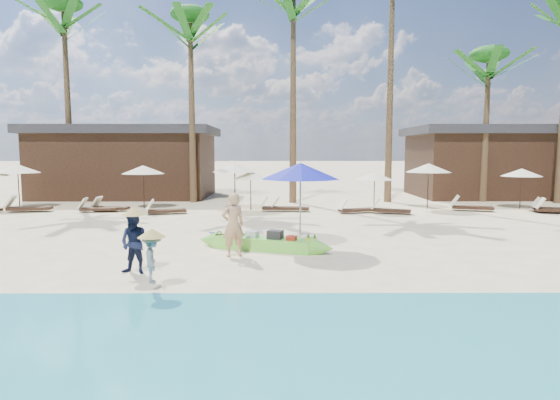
{
  "coord_description": "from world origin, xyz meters",
  "views": [
    {
      "loc": [
        1.34,
        -11.54,
        2.83
      ],
      "look_at": [
        1.39,
        2.0,
        1.4
      ],
      "focal_mm": 30.0,
      "sensor_mm": 36.0,
      "label": 1
    }
  ],
  "objects": [
    {
      "name": "lounger_6_left",
      "position": [
        1.32,
        10.26,
        0.2
      ],
      "size": [
        1.81,
        0.62,
        0.61
      ],
      "rotation": [
        0.0,
        0.0,
        -0.04
      ],
      "color": "#372216",
      "rests_on": "ground"
    },
    {
      "name": "lounger_7_left",
      "position": [
        4.79,
        9.61,
        0.19
      ],
      "size": [
        1.76,
        0.94,
        0.57
      ],
      "rotation": [
        0.0,
        0.0,
        0.27
      ],
      "color": "#372216",
      "rests_on": "ground"
    },
    {
      "name": "vendor_green",
      "position": [
        -1.97,
        -0.94,
        0.71
      ],
      "size": [
        0.79,
        0.68,
        1.42
      ],
      "primitive_type": "imported",
      "rotation": [
        0.0,
        0.0,
        -0.22
      ],
      "color": "#141A38",
      "rests_on": "ground"
    },
    {
      "name": "resort_parasol_9",
      "position": [
        13.22,
        11.2,
        1.78
      ],
      "size": [
        1.92,
        1.92,
        1.97
      ],
      "color": "#372216",
      "rests_on": "ground"
    },
    {
      "name": "blue_umbrella",
      "position": [
        1.99,
        2.0,
        2.25
      ],
      "size": [
        2.31,
        2.31,
        2.49
      ],
      "color": "#99999E",
      "rests_on": "ground"
    },
    {
      "name": "palm_5",
      "position": [
        7.45,
        14.38,
        10.82
      ],
      "size": [
        2.08,
        2.08,
        13.6
      ],
      "color": "brown",
      "rests_on": "ground"
    },
    {
      "name": "palm_3",
      "position": [
        -3.36,
        14.27,
        8.58
      ],
      "size": [
        2.08,
        2.08,
        10.52
      ],
      "color": "brown",
      "rests_on": "ground"
    },
    {
      "name": "lounger_9_left",
      "position": [
        14.01,
        10.01,
        0.2
      ],
      "size": [
        1.81,
        1.07,
        0.59
      ],
      "rotation": [
        0.0,
        0.0,
        -0.33
      ],
      "color": "#372216",
      "rests_on": "ground"
    },
    {
      "name": "ground",
      "position": [
        0.0,
        0.0,
        0.0
      ],
      "size": [
        240.0,
        240.0,
        0.0
      ],
      "primitive_type": "plane",
      "color": "#FFEEBC",
      "rests_on": "ground"
    },
    {
      "name": "lounger_5_left",
      "position": [
        -3.78,
        9.29,
        0.2
      ],
      "size": [
        1.86,
        1.0,
        0.6
      ],
      "rotation": [
        0.0,
        0.0,
        0.27
      ],
      "color": "#372216",
      "rests_on": "ground"
    },
    {
      "name": "resort_parasol_5",
      "position": [
        -0.76,
        11.08,
        2.03
      ],
      "size": [
        2.18,
        2.18,
        2.25
      ],
      "color": "#372216",
      "rests_on": "ground"
    },
    {
      "name": "resort_parasol_3",
      "position": [
        -11.49,
        11.53,
        1.96
      ],
      "size": [
        2.11,
        2.11,
        2.18
      ],
      "color": "#372216",
      "rests_on": "ground"
    },
    {
      "name": "palm_4",
      "position": [
        2.15,
        14.01,
        9.45
      ],
      "size": [
        2.08,
        2.08,
        11.7
      ],
      "color": "brown",
      "rests_on": "ground"
    },
    {
      "name": "vendor_yellow",
      "position": [
        -1.19,
        -2.32,
        0.67
      ],
      "size": [
        0.52,
        0.71,
        0.99
      ],
      "primitive_type": "imported",
      "rotation": [
        0.0,
        0.0,
        1.83
      ],
      "color": "gray",
      "rests_on": "ground"
    },
    {
      "name": "palm_6",
      "position": [
        12.84,
        14.52,
        7.05
      ],
      "size": [
        2.08,
        2.08,
        8.51
      ],
      "color": "brown",
      "rests_on": "ground"
    },
    {
      "name": "lounger_9_right",
      "position": [
        13.9,
        9.42,
        0.21
      ],
      "size": [
        1.95,
        1.11,
        0.63
      ],
      "rotation": [
        0.0,
        0.0,
        -0.31
      ],
      "color": "#372216",
      "rests_on": "ground"
    },
    {
      "name": "lounger_7_right",
      "position": [
        6.36,
        9.4,
        0.2
      ],
      "size": [
        1.81,
        1.05,
        0.59
      ],
      "rotation": [
        0.0,
        0.0,
        -0.32
      ],
      "color": "#372216",
      "rests_on": "ground"
    },
    {
      "name": "lounger_4_right",
      "position": [
        -6.7,
        10.49,
        0.2
      ],
      "size": [
        1.8,
        0.83,
        0.59
      ],
      "rotation": [
        0.0,
        0.0,
        -0.18
      ],
      "color": "#372216",
      "rests_on": "ground"
    },
    {
      "name": "lounger_3_right",
      "position": [
        -10.37,
        10.06,
        0.22
      ],
      "size": [
        2.05,
        0.93,
        0.67
      ],
      "rotation": [
        0.0,
        0.0,
        0.17
      ],
      "color": "#372216",
      "rests_on": "ground"
    },
    {
      "name": "pavilion_west",
      "position": [
        -8.0,
        17.5,
        2.19
      ],
      "size": [
        10.8,
        6.6,
        4.3
      ],
      "color": "#372216",
      "rests_on": "ground"
    },
    {
      "name": "wet_sand_strip",
      "position": [
        0.0,
        -5.0,
        0.0
      ],
      "size": [
        240.0,
        4.5,
        0.01
      ],
      "primitive_type": "cube",
      "color": "tan",
      "rests_on": "ground"
    },
    {
      "name": "resort_parasol_6",
      "position": [
        0.02,
        10.78,
        1.67
      ],
      "size": [
        1.8,
        1.8,
        1.85
      ],
      "color": "#372216",
      "rests_on": "ground"
    },
    {
      "name": "resort_parasol_4",
      "position": [
        -5.29,
        11.45,
        1.91
      ],
      "size": [
        2.06,
        2.06,
        2.12
      ],
      "color": "#372216",
      "rests_on": "ground"
    },
    {
      "name": "pavilion_east",
      "position": [
        14.0,
        17.5,
        2.2
      ],
      "size": [
        8.8,
        6.6,
        4.3
      ],
      "color": "#372216",
      "rests_on": "ground"
    },
    {
      "name": "lounger_4_left",
      "position": [
        -7.1,
        10.02,
        0.2
      ],
      "size": [
        1.78,
        0.7,
        0.59
      ],
      "rotation": [
        0.0,
        0.0,
        0.1
      ],
      "color": "#372216",
      "rests_on": "ground"
    },
    {
      "name": "lounger_6_right",
      "position": [
        1.82,
        10.26,
        0.2
      ],
      "size": [
        1.81,
        0.79,
        0.6
      ],
      "rotation": [
        0.0,
        0.0,
        -0.14
      ],
      "color": "#372216",
      "rests_on": "ground"
    },
    {
      "name": "resort_parasol_8",
      "position": [
        8.63,
        11.08,
        2.01
      ],
      "size": [
        2.16,
        2.16,
        2.23
      ],
      "color": "#372216",
      "rests_on": "ground"
    },
    {
      "name": "tourist",
      "position": [
        0.14,
        0.82,
        0.86
      ],
      "size": [
        0.74,
        0.63,
        1.71
      ],
      "primitive_type": "imported",
      "rotation": [
        0.0,
        0.0,
        3.58
      ],
      "color": "tan",
      "rests_on": "ground"
    },
    {
      "name": "palm_2",
      "position": [
        -10.45,
        15.08,
        9.18
      ],
      "size": [
        2.08,
        2.08,
        11.33
      ],
      "color": "brown",
      "rests_on": "ground"
    },
    {
      "name": "lounger_8_left",
      "position": [
        10.4,
        10.4,
        0.22
      ],
      "size": [
        2.01,
        1.09,
        0.65
      ],
      "rotation": [
        0.0,
        0.0,
        -0.27
      ],
      "color": "#372216",
      "rests_on": "ground"
    },
    {
      "name": "resort_parasol_7",
      "position": [
        5.86,
        10.33,
        1.66
      ],
      "size": [
        1.78,
        1.78,
        1.84
      ],
      "color": "#372216",
      "rests_on": "ground"
    },
    {
      "name": "green_canoe",
      "position": [
        0.91,
        1.64,
        0.2
      ],
      "size": [
        4.44,
        1.87,
        0.59
      ],
      "rotation": [
        0.0,
        0.0,
        -0.35
      ],
      "color": "#71E345",
      "rests_on": "ground"
    }
  ]
}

